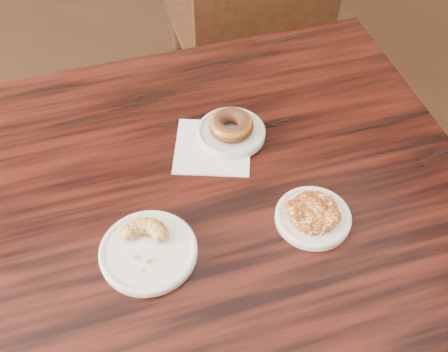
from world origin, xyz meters
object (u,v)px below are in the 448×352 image
object	(u,v)px
glazed_donut	(231,125)
apple_fritter	(314,211)
cafe_table	(230,298)
chair_far	(244,28)
cruller_fragment	(147,246)

from	to	relation	value
glazed_donut	apple_fritter	bearing A→B (deg)	-71.89
glazed_donut	cafe_table	bearing A→B (deg)	-107.17
cafe_table	glazed_donut	world-z (taller)	glazed_donut
cafe_table	glazed_donut	xyz separation A→B (m)	(0.06, 0.18, 0.41)
cafe_table	chair_far	size ratio (longest dim) A/B	1.12
glazed_donut	cruller_fragment	bearing A→B (deg)	-133.84
cafe_table	chair_far	world-z (taller)	chair_far
chair_far	glazed_donut	distance (m)	0.88
chair_far	cruller_fragment	distance (m)	1.17
glazed_donut	cruller_fragment	size ratio (longest dim) A/B	0.87
apple_fritter	cruller_fragment	world-z (taller)	same
cafe_table	glazed_donut	size ratio (longest dim) A/B	10.62
cafe_table	apple_fritter	bearing A→B (deg)	-28.18
glazed_donut	apple_fritter	distance (m)	0.27
glazed_donut	cruller_fragment	xyz separation A→B (m)	(-0.23, -0.24, -0.01)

